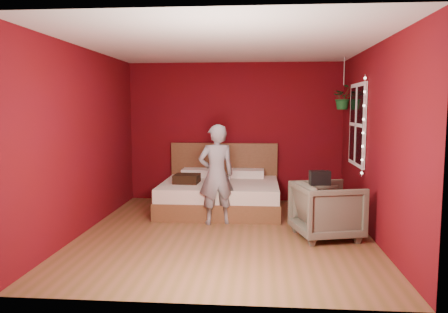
{
  "coord_description": "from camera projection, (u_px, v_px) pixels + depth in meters",
  "views": [
    {
      "loc": [
        0.47,
        -5.97,
        1.76
      ],
      "look_at": [
        -0.05,
        0.4,
        1.04
      ],
      "focal_mm": 35.0,
      "sensor_mm": 36.0,
      "label": 1
    }
  ],
  "objects": [
    {
      "name": "floor",
      "position": [
        225.0,
        233.0,
        6.15
      ],
      "size": [
        4.5,
        4.5,
        0.0
      ],
      "primitive_type": "plane",
      "color": "brown",
      "rests_on": "ground"
    },
    {
      "name": "room_walls",
      "position": [
        225.0,
        114.0,
        5.96
      ],
      "size": [
        4.04,
        4.54,
        2.62
      ],
      "color": "#57090B",
      "rests_on": "ground"
    },
    {
      "name": "window",
      "position": [
        357.0,
        125.0,
        6.71
      ],
      "size": [
        0.05,
        0.97,
        1.27
      ],
      "color": "white",
      "rests_on": "room_walls"
    },
    {
      "name": "fairy_lights",
      "position": [
        363.0,
        126.0,
        6.2
      ],
      "size": [
        0.04,
        0.04,
        1.45
      ],
      "color": "silver",
      "rests_on": "room_walls"
    },
    {
      "name": "bed",
      "position": [
        221.0,
        193.0,
        7.57
      ],
      "size": [
        2.0,
        1.7,
        1.1
      ],
      "color": "brown",
      "rests_on": "ground"
    },
    {
      "name": "person",
      "position": [
        216.0,
        175.0,
        6.58
      ],
      "size": [
        0.64,
        0.53,
        1.51
      ],
      "primitive_type": "imported",
      "rotation": [
        0.0,
        0.0,
        3.49
      ],
      "color": "gray",
      "rests_on": "ground"
    },
    {
      "name": "armchair",
      "position": [
        327.0,
        210.0,
        5.9
      ],
      "size": [
        1.01,
        1.0,
        0.76
      ],
      "primitive_type": "imported",
      "rotation": [
        0.0,
        0.0,
        1.83
      ],
      "color": "#5A5847",
      "rests_on": "ground"
    },
    {
      "name": "handbag",
      "position": [
        320.0,
        178.0,
        5.68
      ],
      "size": [
        0.28,
        0.17,
        0.19
      ],
      "primitive_type": "cube",
      "rotation": [
        0.0,
        0.0,
        0.15
      ],
      "color": "black",
      "rests_on": "armchair"
    },
    {
      "name": "throw_pillow",
      "position": [
        187.0,
        179.0,
        7.35
      ],
      "size": [
        0.43,
        0.43,
        0.14
      ],
      "primitive_type": "cube",
      "rotation": [
        0.0,
        0.0,
        -0.05
      ],
      "color": "black",
      "rests_on": "bed"
    },
    {
      "name": "hanging_plant",
      "position": [
        343.0,
        97.0,
        7.34
      ],
      "size": [
        0.41,
        0.37,
        0.87
      ],
      "color": "silver",
      "rests_on": "room_walls"
    }
  ]
}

